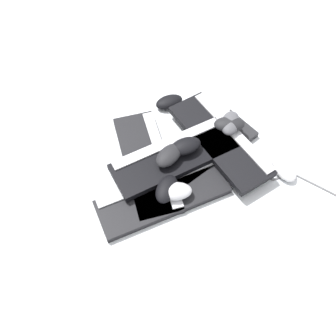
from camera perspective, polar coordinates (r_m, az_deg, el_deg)
ground_plane at (r=1.34m, az=0.25°, el=1.37°), size 3.20×3.20×0.00m
keyboard_0 at (r=1.35m, az=4.92°, el=2.43°), size 0.45×0.18×0.03m
keyboard_1 at (r=1.32m, az=-3.21°, el=0.88°), size 0.29×0.46×0.03m
keyboard_2 at (r=1.25m, az=-0.84°, el=-4.29°), size 0.46×0.24×0.03m
keyboard_3 at (r=1.30m, az=1.06°, el=1.83°), size 0.46×0.21×0.03m
keyboard_4 at (r=1.35m, az=7.96°, el=4.32°), size 0.17×0.45×0.03m
mouse_0 at (r=1.25m, az=0.14°, el=1.94°), size 0.12×0.09×0.04m
mouse_1 at (r=1.21m, az=1.09°, el=-3.56°), size 0.13×0.11×0.04m
mouse_2 at (r=1.35m, az=9.34°, el=6.61°), size 0.13×0.12×0.04m
mouse_3 at (r=1.22m, az=-0.19°, el=-3.21°), size 0.13×0.12×0.04m
mouse_4 at (r=1.36m, az=9.48°, el=6.77°), size 0.13×0.12×0.04m
mouse_5 at (r=1.28m, az=2.69°, el=3.37°), size 0.12×0.09×0.04m
mouse_6 at (r=1.35m, az=17.24°, el=-0.15°), size 0.08×0.12×0.04m
mouse_7 at (r=1.49m, az=0.19°, el=10.03°), size 0.12×0.09×0.04m
cable_0 at (r=1.28m, az=0.53°, el=-2.05°), size 0.54×0.16×0.01m
cable_1 at (r=1.37m, az=17.13°, el=-0.49°), size 0.16×0.43×0.01m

